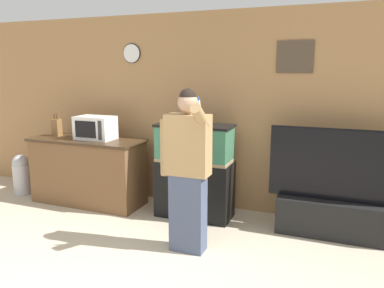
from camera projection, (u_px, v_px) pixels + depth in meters
wall_back_paneled at (217, 112)px, 4.98m from camera, size 10.00×0.08×2.60m
counter_island at (88, 171)px, 5.25m from camera, size 1.61×0.62×0.92m
microwave at (95, 128)px, 5.10m from camera, size 0.52×0.33×0.32m
knife_block at (57, 127)px, 5.37m from camera, size 0.11×0.11×0.35m
aquarium_on_stand at (195, 171)px, 4.73m from camera, size 0.96×0.44×1.20m
tv_on_stand at (332, 205)px, 4.22m from camera, size 1.45×0.40×1.23m
person_standing at (187, 169)px, 3.77m from camera, size 0.53×0.40×1.68m
trash_bin at (22, 174)px, 5.66m from camera, size 0.25×0.25×0.61m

